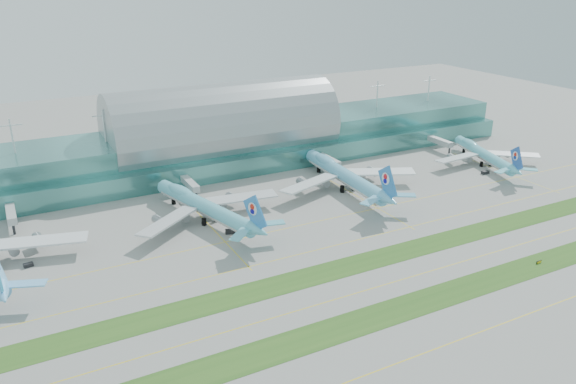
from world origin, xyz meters
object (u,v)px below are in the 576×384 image
airliner_c (343,174)px  airliner_d (483,154)px  taxiway_sign_east (539,262)px  terminal (224,138)px  airliner_b (203,205)px

airliner_c → airliner_d: bearing=0.1°
airliner_d → taxiway_sign_east: 112.48m
terminal → airliner_b: 74.61m
airliner_b → airliner_d: size_ratio=1.14×
terminal → airliner_c: terminal is taller
airliner_b → airliner_c: airliner_c is taller
airliner_d → taxiway_sign_east: (-65.63, -91.20, -5.24)m
airliner_b → airliner_c: (71.70, 4.50, 0.39)m
airliner_c → taxiway_sign_east: bearing=-74.8°
airliner_d → airliner_c: bearing=-166.1°
terminal → taxiway_sign_east: (57.18, -156.33, -13.69)m
terminal → airliner_c: 71.37m
terminal → airliner_d: terminal is taller
airliner_b → taxiway_sign_east: size_ratio=29.44×
terminal → taxiway_sign_east: 167.02m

